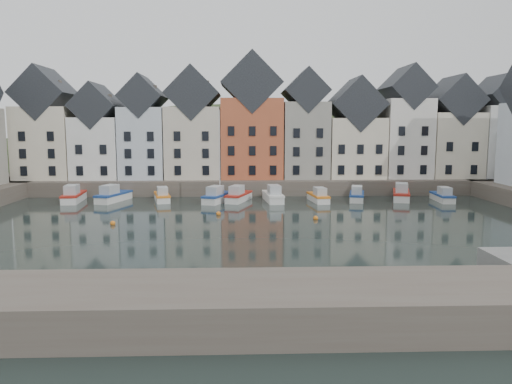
{
  "coord_description": "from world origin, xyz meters",
  "views": [
    {
      "loc": [
        -1.82,
        -44.73,
        9.47
      ],
      "look_at": [
        -0.05,
        6.0,
        2.74
      ],
      "focal_mm": 35.0,
      "sensor_mm": 36.0,
      "label": 1
    }
  ],
  "objects": [
    {
      "name": "ground",
      "position": [
        0.0,
        0.0,
        0.0
      ],
      "size": [
        260.0,
        260.0,
        0.0
      ],
      "primitive_type": "plane",
      "color": "black",
      "rests_on": "ground"
    },
    {
      "name": "far_quay",
      "position": [
        0.0,
        30.0,
        1.0
      ],
      "size": [
        90.0,
        16.0,
        2.0
      ],
      "primitive_type": "cube",
      "color": "#52483F",
      "rests_on": "ground"
    },
    {
      "name": "near_wall",
      "position": [
        -10.0,
        -22.0,
        1.0
      ],
      "size": [
        50.0,
        6.0,
        2.0
      ],
      "primitive_type": "cube",
      "color": "#52483F",
      "rests_on": "ground"
    },
    {
      "name": "hillside",
      "position": [
        0.02,
        56.0,
        -17.96
      ],
      "size": [
        153.6,
        70.4,
        64.0
      ],
      "color": "#2B381C",
      "rests_on": "ground"
    },
    {
      "name": "far_terrace",
      "position": [
        3.21,
        28.0,
        8.88
      ],
      "size": [
        72.37,
        8.16,
        17.78
      ],
      "color": "beige",
      "rests_on": "far_quay"
    },
    {
      "name": "mooring_buoys",
      "position": [
        -4.0,
        5.33,
        0.15
      ],
      "size": [
        20.5,
        5.5,
        0.5
      ],
      "color": "orange",
      "rests_on": "ground"
    },
    {
      "name": "boat_a",
      "position": [
        -22.58,
        17.99,
        0.73
      ],
      "size": [
        2.55,
        6.5,
        2.44
      ],
      "rotation": [
        0.0,
        0.0,
        0.09
      ],
      "color": "silver",
      "rests_on": "ground"
    },
    {
      "name": "boat_b",
      "position": [
        -17.7,
        18.09,
        0.72
      ],
      "size": [
        3.66,
        6.56,
        2.4
      ],
      "rotation": [
        0.0,
        0.0,
        -0.29
      ],
      "color": "silver",
      "rests_on": "ground"
    },
    {
      "name": "boat_c",
      "position": [
        -11.53,
        18.09,
        0.63
      ],
      "size": [
        2.89,
        5.71,
        2.1
      ],
      "rotation": [
        0.0,
        0.0,
        0.23
      ],
      "color": "silver",
      "rests_on": "ground"
    },
    {
      "name": "boat_d",
      "position": [
        -4.48,
        17.03,
        0.75
      ],
      "size": [
        4.01,
        6.34,
        11.61
      ],
      "rotation": [
        0.0,
        0.0,
        -0.38
      ],
      "color": "silver",
      "rests_on": "ground"
    },
    {
      "name": "boat_e",
      "position": [
        -1.87,
        17.72,
        0.68
      ],
      "size": [
        3.62,
        6.25,
        2.29
      ],
      "rotation": [
        0.0,
        0.0,
        -0.32
      ],
      "color": "silver",
      "rests_on": "ground"
    },
    {
      "name": "boat_f",
      "position": [
        2.52,
        17.41,
        0.71
      ],
      "size": [
        2.52,
        6.33,
        2.37
      ],
      "rotation": [
        0.0,
        0.0,
        0.1
      ],
      "color": "silver",
      "rests_on": "ground"
    },
    {
      "name": "boat_g",
      "position": [
        8.2,
        16.98,
        0.62
      ],
      "size": [
        2.26,
        5.56,
        2.08
      ],
      "rotation": [
        0.0,
        0.0,
        0.11
      ],
      "color": "silver",
      "rests_on": "ground"
    },
    {
      "name": "boat_h",
      "position": [
        13.25,
        17.77,
        0.65
      ],
      "size": [
        3.08,
        5.91,
        2.17
      ],
      "rotation": [
        0.0,
        0.0,
        -0.25
      ],
      "color": "silver",
      "rests_on": "ground"
    },
    {
      "name": "boat_i",
      "position": [
        19.13,
        18.18,
        0.74
      ],
      "size": [
        3.82,
        6.78,
        2.49
      ],
      "rotation": [
        0.0,
        0.0,
        -0.3
      ],
      "color": "silver",
      "rests_on": "ground"
    },
    {
      "name": "boat_j",
      "position": [
        24.0,
        16.84,
        0.62
      ],
      "size": [
        2.1,
        5.54,
        2.08
      ],
      "rotation": [
        0.0,
        0.0,
        -0.08
      ],
      "color": "silver",
      "rests_on": "ground"
    }
  ]
}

